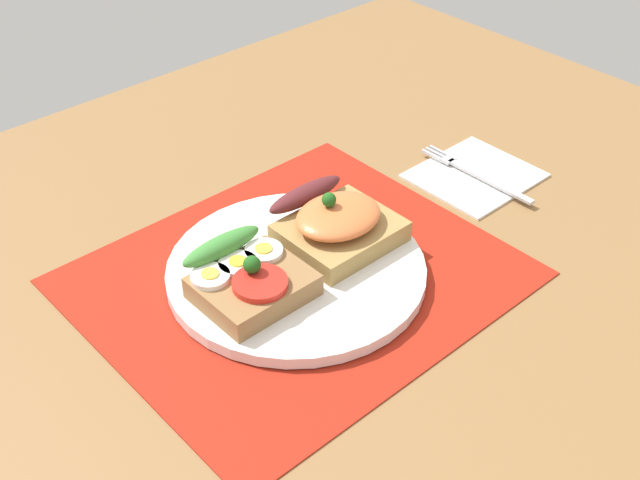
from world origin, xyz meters
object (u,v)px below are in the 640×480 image
plate (296,271)px  fork (473,172)px  sandwich_salmon (334,222)px  napkin (475,175)px  sandwich_egg_tomato (248,278)px

plate → fork: plate is taller
sandwich_salmon → napkin: size_ratio=0.84×
sandwich_egg_tomato → sandwich_salmon: sandwich_salmon is taller
plate → napkin: bearing=-0.1°
fork → napkin: bearing=-8.5°
sandwich_egg_tomato → sandwich_salmon: (11.10, 0.68, 0.43)cm
sandwich_egg_tomato → sandwich_salmon: size_ratio=0.90×
plate → napkin: 26.30cm
sandwich_salmon → fork: 20.59cm
sandwich_egg_tomato → napkin: sandwich_egg_tomato is taller
sandwich_salmon → sandwich_egg_tomato: bearing=-176.5°
sandwich_egg_tomato → plate: bearing=-0.6°
plate → napkin: plate is taller
plate → fork: 25.89cm
plate → sandwich_salmon: bearing=7.6°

